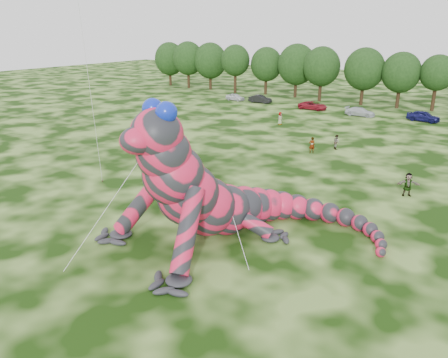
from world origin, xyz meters
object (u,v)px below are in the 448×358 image
tree_3 (235,69)px  car_2 (313,106)px  tree_6 (321,74)px  car_1 (260,99)px  spectator_1 (336,142)px  car_0 (235,97)px  spectator_4 (280,118)px  tree_2 (210,66)px  tree_9 (436,83)px  tree_0 (170,64)px  flying_kite (79,6)px  tree_7 (364,77)px  spectator_5 (408,184)px  tree_8 (400,80)px  tree_5 (296,71)px  tree_1 (188,65)px  car_4 (423,116)px  car_3 (360,112)px  tree_4 (266,71)px  spectator_0 (312,145)px  inflatable_gecko (223,165)px

tree_3 → car_2: 22.87m
tree_6 → car_1: bearing=-136.2°
car_2 → spectator_1: spectator_1 is taller
car_0 → spectator_4: size_ratio=2.16×
tree_2 → tree_9: size_ratio=1.11×
tree_2 → car_2: 30.19m
tree_0 → car_2: 41.20m
flying_kite → car_0: size_ratio=4.28×
tree_7 → spectator_4: size_ratio=5.57×
car_1 → spectator_5: bearing=-137.5°
tree_3 → spectator_4: bearing=-46.3°
car_1 → spectator_5: spectator_5 is taller
spectator_5 → tree_8: bearing=77.7°
tree_7 → car_2: size_ratio=2.04×
tree_2 → tree_3: size_ratio=1.02×
flying_kite → tree_5: 57.35m
tree_1 → tree_8: 44.15m
tree_2 → spectator_5: (49.09, -42.59, -3.89)m
flying_kite → car_4: (15.40, 45.11, -13.12)m
tree_1 → car_3: (41.24, -11.33, -4.27)m
tree_0 → tree_7: tree_0 is taller
tree_9 → tree_5: bearing=177.4°
tree_4 → car_2: size_ratio=1.95×
tree_9 → spectator_0: 34.50m
tree_1 → tree_9: (49.42, -0.71, -0.57)m
inflatable_gecko → spectator_1: (-1.04, 23.61, -3.68)m
tree_4 → spectator_5: 55.65m
inflatable_gecko → car_2: 46.91m
tree_0 → tree_6: 37.09m
inflatable_gecko → car_1: (-23.06, 46.12, -3.80)m
car_0 → spectator_4: (16.20, -14.22, 0.22)m
tree_4 → car_0: tree_4 is taller
tree_8 → car_0: (-26.31, -8.11, -3.85)m
car_0 → spectator_0: bearing=-127.5°
tree_4 → car_4: (31.15, -11.05, -3.78)m
tree_2 → car_1: 20.46m
tree_3 → tree_5: 12.67m
tree_1 → car_2: size_ratio=2.11×
car_2 → tree_6: bearing=15.9°
spectator_1 → tree_2: bearing=8.1°
inflatable_gecko → spectator_1: 23.92m
tree_8 → tree_1: bearing=178.6°
inflatable_gecko → tree_1: 71.73m
tree_8 → car_2: 14.68m
inflatable_gecko → car_4: size_ratio=4.05×
flying_kite → tree_2: flying_kite is taller
flying_kite → spectator_5: 27.41m
tree_9 → spectator_0: (-6.10, -33.78, -3.47)m
tree_7 → car_4: (11.59, -9.14, -3.99)m
flying_kite → car_2: flying_kite is taller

